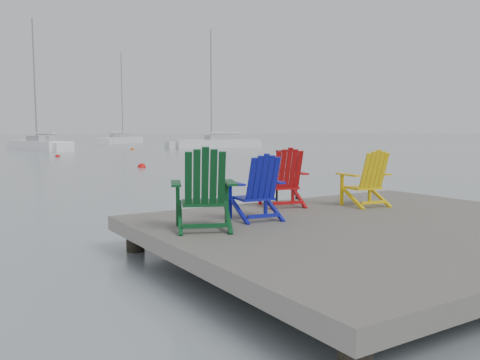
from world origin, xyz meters
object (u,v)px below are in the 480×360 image
chair_red (283,178)px  chair_green (204,190)px  handrail (287,170)px  buoy_d (58,157)px  chair_blue (257,187)px  buoy_c (132,150)px  sailboat_near (39,146)px  buoy_a (142,167)px  chair_yellow (367,178)px  sailboat_far (216,144)px  sailboat_mid (121,141)px

chair_red → chair_green: bearing=-137.1°
handrail → buoy_d: handrail is taller
chair_blue → buoy_c: bearing=80.0°
chair_red → sailboat_near: size_ratio=0.08×
chair_blue → buoy_a: size_ratio=2.34×
handrail → chair_blue: 2.10m
buoy_a → buoy_c: bearing=70.7°
handrail → chair_yellow: (0.68, -1.28, -0.08)m
chair_blue → buoy_d: bearing=90.5°
handrail → buoy_a: (3.21, 15.23, -1.04)m
chair_red → chair_yellow: size_ratio=1.04×
chair_blue → chair_red: (1.06, 0.80, 0.02)m
chair_blue → buoy_c: chair_blue is taller
chair_red → sailboat_far: 41.25m
chair_red → buoy_c: (10.79, 36.02, -0.98)m
chair_blue → buoy_d: (3.61, 28.22, -0.96)m
buoy_d → chair_green: bearing=-99.1°
buoy_c → buoy_d: (-8.25, -8.60, 0.00)m
sailboat_far → buoy_a: (-15.66, -20.59, -0.36)m
chair_yellow → buoy_c: chair_yellow is taller
chair_red → buoy_a: 16.28m
handrail → buoy_d: bearing=85.7°
chair_green → sailboat_mid: sailboat_mid is taller
chair_yellow → sailboat_mid: 59.59m
chair_green → buoy_a: (5.77, 16.86, -1.02)m
handrail → chair_blue: (-1.58, -1.38, -0.08)m
chair_red → sailboat_mid: bearing=89.0°
sailboat_mid → buoy_d: (-14.47, -29.33, -0.36)m
chair_red → buoy_c: size_ratio=2.72×
chair_blue → chair_green: bearing=-157.8°
chair_red → sailboat_near: bearing=100.3°
chair_red → sailboat_far: sailboat_far is taller
handrail → chair_red: chair_red is taller
chair_blue → sailboat_mid: 60.32m
chair_yellow → buoy_d: chair_yellow is taller
chair_green → handrail: bearing=56.9°
chair_yellow → handrail: bearing=127.1°
chair_green → buoy_a: 17.85m
chair_yellow → sailboat_near: bearing=95.6°
buoy_d → chair_red: bearing=-95.3°
chair_red → buoy_a: chair_red is taller
buoy_a → sailboat_mid: bearing=72.0°
sailboat_far → buoy_d: 19.09m
chair_yellow → buoy_d: size_ratio=2.89×
buoy_c → buoy_a: bearing=-109.3°
chair_blue → buoy_d: 28.47m
chair_green → chair_yellow: (3.23, 0.35, -0.06)m
chair_green → chair_blue: size_ratio=1.12×
buoy_d → chair_blue: bearing=-97.3°
sailboat_mid → buoy_d: sailboat_mid is taller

